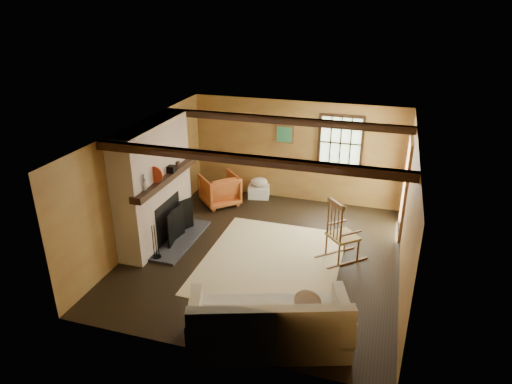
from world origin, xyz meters
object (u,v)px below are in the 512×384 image
(fireplace, at_px, (155,188))
(laundry_basket, at_px, (259,192))
(rocking_chair, at_px, (341,235))
(armchair, at_px, (220,190))
(sofa, at_px, (270,326))

(fireplace, height_order, laundry_basket, fireplace)
(rocking_chair, height_order, armchair, rocking_chair)
(rocking_chair, height_order, sofa, rocking_chair)
(fireplace, bearing_deg, laundry_basket, 61.98)
(sofa, distance_m, armchair, 4.88)
(sofa, distance_m, laundry_basket, 5.17)
(armchair, bearing_deg, laundry_basket, 175.86)
(rocking_chair, xyz_separation_m, laundry_basket, (-2.27, 2.30, -0.37))
(fireplace, height_order, armchair, fireplace)
(fireplace, relative_size, armchair, 2.95)
(fireplace, relative_size, laundry_basket, 4.80)
(rocking_chair, relative_size, armchair, 1.51)
(sofa, xyz_separation_m, laundry_basket, (-1.62, 4.90, -0.17))
(sofa, bearing_deg, rocking_chair, 57.46)
(rocking_chair, relative_size, sofa, 0.51)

